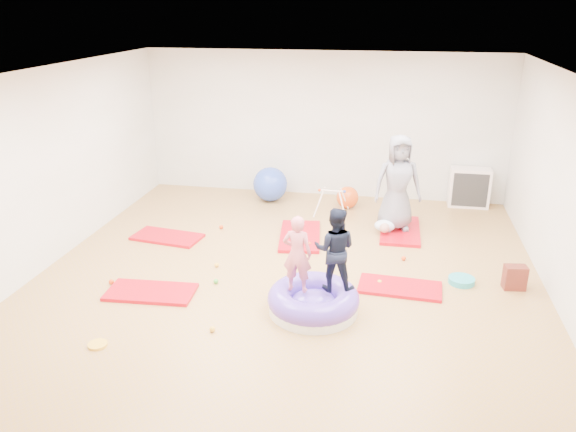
# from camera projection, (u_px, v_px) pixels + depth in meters

# --- Properties ---
(room) EXTENTS (7.01, 8.01, 2.81)m
(room) POSITION_uv_depth(u_px,v_px,m) (284.00, 188.00, 7.18)
(room) COLOR #A87D3A
(room) RESTS_ON ground
(gym_mat_front_left) EXTENTS (1.19, 0.65, 0.05)m
(gym_mat_front_left) POSITION_uv_depth(u_px,v_px,m) (151.00, 292.00, 7.44)
(gym_mat_front_left) COLOR red
(gym_mat_front_left) RESTS_ON ground
(gym_mat_mid_left) EXTENTS (1.18, 0.71, 0.05)m
(gym_mat_mid_left) POSITION_uv_depth(u_px,v_px,m) (167.00, 237.00, 9.20)
(gym_mat_mid_left) COLOR red
(gym_mat_mid_left) RESTS_ON ground
(gym_mat_center_back) EXTENTS (0.81, 1.36, 0.05)m
(gym_mat_center_back) POSITION_uv_depth(u_px,v_px,m) (300.00, 236.00, 9.23)
(gym_mat_center_back) COLOR red
(gym_mat_center_back) RESTS_ON ground
(gym_mat_right) EXTENTS (1.13, 0.62, 0.05)m
(gym_mat_right) POSITION_uv_depth(u_px,v_px,m) (400.00, 287.00, 7.57)
(gym_mat_right) COLOR red
(gym_mat_right) RESTS_ON ground
(gym_mat_rear_right) EXTENTS (0.65, 1.30, 0.05)m
(gym_mat_rear_right) POSITION_uv_depth(u_px,v_px,m) (400.00, 230.00, 9.46)
(gym_mat_rear_right) COLOR red
(gym_mat_rear_right) RESTS_ON ground
(inflatable_cushion) EXTENTS (1.15, 1.15, 0.36)m
(inflatable_cushion) POSITION_uv_depth(u_px,v_px,m) (313.00, 301.00, 6.98)
(inflatable_cushion) COLOR white
(inflatable_cushion) RESTS_ON ground
(child_pink) EXTENTS (0.37, 0.26, 0.99)m
(child_pink) POSITION_uv_depth(u_px,v_px,m) (297.00, 250.00, 6.77)
(child_pink) COLOR #D56775
(child_pink) RESTS_ON inflatable_cushion
(child_navy) EXTENTS (0.52, 0.41, 1.07)m
(child_navy) POSITION_uv_depth(u_px,v_px,m) (335.00, 246.00, 6.78)
(child_navy) COLOR black
(child_navy) RESTS_ON inflatable_cushion
(adult_caregiver) EXTENTS (0.88, 0.67, 1.60)m
(adult_caregiver) POSITION_uv_depth(u_px,v_px,m) (398.00, 183.00, 9.21)
(adult_caregiver) COLOR slate
(adult_caregiver) RESTS_ON gym_mat_rear_right
(infant) EXTENTS (0.35, 0.35, 0.20)m
(infant) POSITION_uv_depth(u_px,v_px,m) (385.00, 226.00, 9.28)
(infant) COLOR #CEE2FF
(infant) RESTS_ON gym_mat_rear_right
(ball_pit_balls) EXTENTS (4.02, 3.18, 0.07)m
(ball_pit_balls) POSITION_uv_depth(u_px,v_px,m) (261.00, 268.00, 8.09)
(ball_pit_balls) COLOR #E13D0D
(ball_pit_balls) RESTS_ON ground
(exercise_ball_blue) EXTENTS (0.66, 0.66, 0.66)m
(exercise_ball_blue) POSITION_uv_depth(u_px,v_px,m) (270.00, 184.00, 10.86)
(exercise_ball_blue) COLOR blue
(exercise_ball_blue) RESTS_ON ground
(exercise_ball_orange) EXTENTS (0.41, 0.41, 0.41)m
(exercise_ball_orange) POSITION_uv_depth(u_px,v_px,m) (348.00, 197.00, 10.51)
(exercise_ball_orange) COLOR #EA4F15
(exercise_ball_orange) RESTS_ON ground
(infant_play_gym) EXTENTS (0.61, 0.58, 0.46)m
(infant_play_gym) POSITION_uv_depth(u_px,v_px,m) (332.00, 198.00, 10.15)
(infant_play_gym) COLOR white
(infant_play_gym) RESTS_ON ground
(cube_shelf) EXTENTS (0.74, 0.36, 0.74)m
(cube_shelf) POSITION_uv_depth(u_px,v_px,m) (469.00, 187.00, 10.55)
(cube_shelf) COLOR white
(cube_shelf) RESTS_ON ground
(balance_disc) EXTENTS (0.36, 0.36, 0.08)m
(balance_disc) POSITION_uv_depth(u_px,v_px,m) (461.00, 280.00, 7.72)
(balance_disc) COLOR teal
(balance_disc) RESTS_ON ground
(backpack) EXTENTS (0.31, 0.21, 0.33)m
(backpack) POSITION_uv_depth(u_px,v_px,m) (515.00, 277.00, 7.53)
(backpack) COLOR #A6311E
(backpack) RESTS_ON ground
(yellow_toy) EXTENTS (0.22, 0.22, 0.03)m
(yellow_toy) POSITION_uv_depth(u_px,v_px,m) (98.00, 345.00, 6.31)
(yellow_toy) COLOR gold
(yellow_toy) RESTS_ON ground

